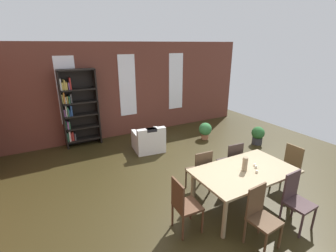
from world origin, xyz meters
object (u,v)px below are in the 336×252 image
at_px(armchair_white, 149,141).
at_px(dining_table, 244,174).
at_px(dining_chair_head_left, 184,204).
at_px(potted_plant_corner, 205,130).
at_px(vase_on_table, 245,164).
at_px(dining_chair_near_left, 261,215).
at_px(dining_chair_near_right, 296,198).
at_px(potted_plant_by_shelf, 258,135).
at_px(bookshelf_tall, 77,108).
at_px(dining_chair_head_right, 289,166).
at_px(dining_chair_far_left, 200,170).
at_px(dining_chair_far_right, 231,161).

bearing_deg(armchair_white, dining_table, -81.58).
height_order(dining_chair_head_left, potted_plant_corner, dining_chair_head_left).
height_order(vase_on_table, dining_chair_near_left, vase_on_table).
bearing_deg(dining_chair_near_right, potted_plant_by_shelf, 51.01).
height_order(bookshelf_tall, potted_plant_corner, bookshelf_tall).
xyz_separation_m(vase_on_table, dining_chair_near_right, (0.43, -0.76, -0.39)).
bearing_deg(dining_chair_near_left, potted_plant_corner, 63.75).
height_order(dining_chair_head_right, armchair_white, dining_chair_head_right).
height_order(dining_table, dining_chair_head_left, dining_chair_head_left).
height_order(dining_chair_far_left, bookshelf_tall, bookshelf_tall).
bearing_deg(dining_chair_head_left, armchair_white, 75.49).
relative_size(vase_on_table, dining_chair_near_right, 0.27).
relative_size(dining_table, dining_chair_far_right, 1.93).
distance_m(vase_on_table, potted_plant_by_shelf, 3.36).
bearing_deg(dining_chair_near_right, armchair_white, 102.60).
height_order(dining_table, potted_plant_corner, dining_table).
distance_m(dining_chair_head_right, bookshelf_tall, 5.69).
bearing_deg(armchair_white, dining_chair_head_right, -60.96).
bearing_deg(dining_chair_near_right, dining_chair_far_left, 118.51).
bearing_deg(dining_chair_far_left, bookshelf_tall, 114.30).
bearing_deg(dining_chair_near_right, dining_chair_head_right, 40.93).
relative_size(dining_chair_near_right, dining_chair_far_right, 1.00).
distance_m(dining_chair_near_right, potted_plant_corner, 4.01).
height_order(dining_chair_far_left, armchair_white, dining_chair_far_left).
relative_size(dining_chair_near_left, dining_chair_head_left, 1.00).
relative_size(dining_chair_head_right, dining_chair_far_left, 1.00).
xyz_separation_m(dining_chair_head_left, armchair_white, (0.82, 3.17, -0.23)).
relative_size(dining_chair_near_right, dining_chair_head_left, 1.00).
bearing_deg(vase_on_table, dining_chair_far_right, 60.95).
height_order(dining_chair_near_left, bookshelf_tall, bookshelf_tall).
xyz_separation_m(dining_chair_far_left, potted_plant_corner, (1.90, 2.33, -0.21)).
bearing_deg(dining_chair_near_left, dining_table, 61.26).
distance_m(dining_chair_near_left, bookshelf_tall, 5.58).
bearing_deg(potted_plant_corner, dining_table, -115.62).
xyz_separation_m(dining_chair_head_right, dining_chair_far_left, (-1.71, 0.76, 0.00)).
height_order(dining_table, potted_plant_by_shelf, dining_table).
relative_size(dining_chair_near_left, potted_plant_corner, 1.77).
distance_m(vase_on_table, dining_chair_far_right, 0.96).
distance_m(vase_on_table, dining_chair_head_right, 1.36).
bearing_deg(potted_plant_corner, dining_chair_head_left, -131.93).
relative_size(vase_on_table, potted_plant_corner, 0.48).
relative_size(dining_chair_near_right, potted_plant_by_shelf, 1.72).
bearing_deg(bookshelf_tall, dining_table, -64.92).
relative_size(dining_chair_head_left, bookshelf_tall, 0.42).
bearing_deg(vase_on_table, dining_chair_head_left, 179.84).
bearing_deg(dining_chair_far_right, bookshelf_tall, 123.88).
height_order(dining_table, dining_chair_head_right, dining_chair_head_right).
height_order(dining_chair_near_right, dining_chair_head_left, same).
bearing_deg(dining_chair_head_right, potted_plant_corner, 86.44).
xyz_separation_m(dining_chair_near_left, dining_chair_far_left, (-0.00, 1.52, 0.00)).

